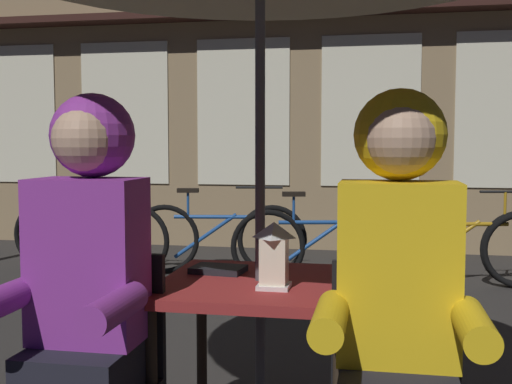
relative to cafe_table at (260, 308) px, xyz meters
The scene contains 10 objects.
cafe_table is the anchor object (origin of this frame).
lantern 0.26m from the cafe_table, 59.16° to the right, with size 0.11×0.11×0.23m.
chair_left 0.62m from the cafe_table, 142.45° to the right, with size 0.40×0.40×0.87m.
person_left_hooded 0.67m from the cafe_table, 138.43° to the right, with size 0.45×0.56×1.40m.
person_right_hooded 0.67m from the cafe_table, 41.57° to the right, with size 0.45×0.56×1.40m.
bicycle_nearest 4.14m from the cafe_table, 124.05° to the left, with size 1.68×0.21×0.84m.
bicycle_second 3.72m from the cafe_table, 106.63° to the left, with size 1.67×0.30×0.84m.
bicycle_third 3.34m from the cafe_table, 90.47° to the left, with size 1.65×0.40×0.84m.
bicycle_fourth 3.60m from the cafe_table, 71.97° to the left, with size 1.66×0.39×0.84m.
book 0.24m from the cafe_table, 149.35° to the left, with size 0.20×0.14×0.02m, color black.
Camera 1 is at (0.42, -2.27, 1.24)m, focal length 44.87 mm.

